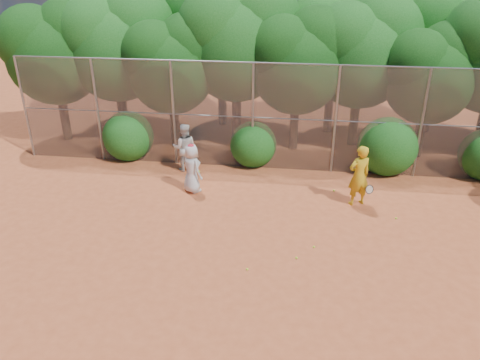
# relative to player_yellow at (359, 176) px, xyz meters

# --- Properties ---
(ground) EXTENTS (80.00, 80.00, 0.00)m
(ground) POSITION_rel_player_yellow_xyz_m (-2.71, -3.50, -1.02)
(ground) COLOR #AB4B26
(ground) RESTS_ON ground
(fence_back) EXTENTS (20.05, 0.09, 4.03)m
(fence_back) POSITION_rel_player_yellow_xyz_m (-2.83, 2.50, 1.03)
(fence_back) COLOR gray
(fence_back) RESTS_ON ground
(tree_0) EXTENTS (4.38, 3.81, 6.00)m
(tree_0) POSITION_rel_player_yellow_xyz_m (-12.16, 4.54, 2.91)
(tree_0) COLOR black
(tree_0) RESTS_ON ground
(tree_1) EXTENTS (4.64, 4.03, 6.35)m
(tree_1) POSITION_rel_player_yellow_xyz_m (-9.65, 5.04, 3.15)
(tree_1) COLOR black
(tree_1) RESTS_ON ground
(tree_2) EXTENTS (3.99, 3.47, 5.47)m
(tree_2) POSITION_rel_player_yellow_xyz_m (-7.16, 4.34, 2.57)
(tree_2) COLOR black
(tree_2) RESTS_ON ground
(tree_3) EXTENTS (4.89, 4.26, 6.70)m
(tree_3) POSITION_rel_player_yellow_xyz_m (-4.65, 5.35, 3.38)
(tree_3) COLOR black
(tree_3) RESTS_ON ground
(tree_4) EXTENTS (4.19, 3.64, 5.73)m
(tree_4) POSITION_rel_player_yellow_xyz_m (-2.16, 4.74, 2.74)
(tree_4) COLOR black
(tree_4) RESTS_ON ground
(tree_5) EXTENTS (4.51, 3.92, 6.17)m
(tree_5) POSITION_rel_player_yellow_xyz_m (0.35, 5.54, 3.03)
(tree_5) COLOR black
(tree_5) RESTS_ON ground
(tree_6) EXTENTS (3.86, 3.36, 5.29)m
(tree_6) POSITION_rel_player_yellow_xyz_m (2.84, 4.54, 2.45)
(tree_6) COLOR black
(tree_6) RESTS_ON ground
(tree_9) EXTENTS (4.83, 4.20, 6.62)m
(tree_9) POSITION_rel_player_yellow_xyz_m (-10.65, 7.35, 3.32)
(tree_9) COLOR black
(tree_9) RESTS_ON ground
(tree_10) EXTENTS (5.15, 4.48, 7.06)m
(tree_10) POSITION_rel_player_yellow_xyz_m (-5.65, 7.55, 3.61)
(tree_10) COLOR black
(tree_10) RESTS_ON ground
(tree_11) EXTENTS (4.64, 4.03, 6.35)m
(tree_11) POSITION_rel_player_yellow_xyz_m (-0.65, 7.14, 3.15)
(tree_11) COLOR black
(tree_11) RESTS_ON ground
(tree_12) EXTENTS (5.02, 4.37, 6.88)m
(tree_12) POSITION_rel_player_yellow_xyz_m (3.85, 7.75, 3.49)
(tree_12) COLOR black
(tree_12) RESTS_ON ground
(bush_0) EXTENTS (2.00, 2.00, 2.00)m
(bush_0) POSITION_rel_player_yellow_xyz_m (-8.71, 2.80, -0.02)
(bush_0) COLOR #134D14
(bush_0) RESTS_ON ground
(bush_1) EXTENTS (1.80, 1.80, 1.80)m
(bush_1) POSITION_rel_player_yellow_xyz_m (-3.71, 2.80, -0.12)
(bush_1) COLOR #134D14
(bush_1) RESTS_ON ground
(bush_2) EXTENTS (2.20, 2.20, 2.20)m
(bush_2) POSITION_rel_player_yellow_xyz_m (1.29, 2.80, 0.08)
(bush_2) COLOR #134D14
(bush_2) RESTS_ON ground
(player_yellow) EXTENTS (0.95, 0.76, 2.04)m
(player_yellow) POSITION_rel_player_yellow_xyz_m (0.00, 0.00, 0.00)
(player_yellow) COLOR gold
(player_yellow) RESTS_ON ground
(player_teen) EXTENTS (0.99, 0.96, 1.74)m
(player_teen) POSITION_rel_player_yellow_xyz_m (-5.53, 0.19, -0.15)
(player_teen) COLOR silver
(player_teen) RESTS_ON ground
(player_white) EXTENTS (0.98, 0.82, 1.83)m
(player_white) POSITION_rel_player_yellow_xyz_m (-6.20, 1.90, -0.10)
(player_white) COLOR silver
(player_white) RESTS_ON ground
(ball_0) EXTENTS (0.07, 0.07, 0.07)m
(ball_0) POSITION_rel_player_yellow_xyz_m (-1.38, -2.80, -0.98)
(ball_0) COLOR #CAF12B
(ball_0) RESTS_ON ground
(ball_1) EXTENTS (0.07, 0.07, 0.07)m
(ball_1) POSITION_rel_player_yellow_xyz_m (1.15, -0.86, -0.98)
(ball_1) COLOR #CAF12B
(ball_1) RESTS_ON ground
(ball_2) EXTENTS (0.07, 0.07, 0.07)m
(ball_2) POSITION_rel_player_yellow_xyz_m (-1.85, -3.39, -0.98)
(ball_2) COLOR #CAF12B
(ball_2) RESTS_ON ground
(ball_3) EXTENTS (0.07, 0.07, 0.07)m
(ball_3) POSITION_rel_player_yellow_xyz_m (-3.11, -4.08, -0.98)
(ball_3) COLOR #CAF12B
(ball_3) RESTS_ON ground
(ball_4) EXTENTS (0.07, 0.07, 0.07)m
(ball_4) POSITION_rel_player_yellow_xyz_m (-0.67, 0.80, -0.98)
(ball_4) COLOR #CAF12B
(ball_4) RESTS_ON ground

